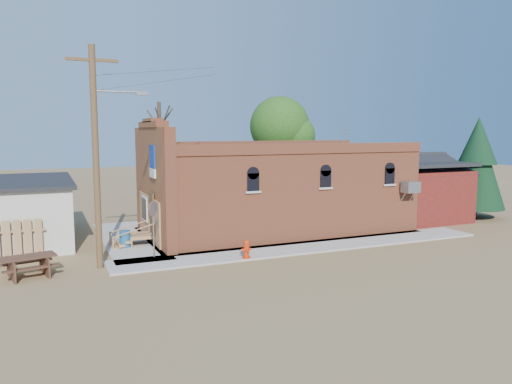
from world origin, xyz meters
name	(u,v)px	position (x,y,z in m)	size (l,w,h in m)	color
ground	(290,255)	(0.00, 0.00, 0.00)	(120.00, 120.00, 0.00)	brown
sidewalk_south	(309,247)	(1.50, 0.90, 0.04)	(19.00, 2.20, 0.08)	#9E9991
sidewalk_west	(128,240)	(-6.30, 6.00, 0.04)	(2.60, 10.00, 0.08)	#9E9991
brick_bar	(272,189)	(1.64, 5.49, 2.34)	(16.40, 7.97, 6.30)	#B65B37
red_shed	(411,183)	(11.50, 5.50, 2.27)	(5.40, 6.40, 4.30)	maroon
utility_pole	(97,152)	(-8.14, 1.20, 4.77)	(3.12, 0.26, 9.00)	#4C3A1E
tree_bare_near	(159,126)	(-3.00, 13.00, 5.96)	(2.80, 2.80, 7.65)	#423725
tree_leafy	(280,126)	(6.00, 13.50, 5.93)	(4.40, 4.40, 8.15)	#423725
evergreen_tree	(477,161)	(15.50, 4.00, 3.71)	(3.60, 3.60, 6.50)	#423725
fire_hydrant	(246,249)	(-2.15, 0.00, 0.49)	(0.49, 0.48, 0.82)	red
stop_sign	(153,214)	(-5.84, 1.80, 2.01)	(0.49, 0.56, 2.52)	gray
trash_barrel	(125,239)	(-6.71, 4.27, 0.48)	(0.52, 0.52, 0.80)	#1A4F83
picnic_table	(28,263)	(-10.89, 0.96, 0.55)	(2.28, 1.90, 0.84)	#492B1D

